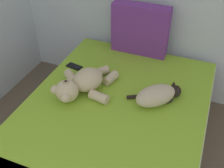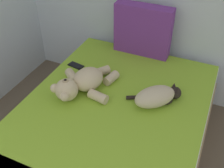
{
  "view_description": "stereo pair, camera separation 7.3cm",
  "coord_description": "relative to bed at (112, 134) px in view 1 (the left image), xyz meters",
  "views": [
    {
      "loc": [
        1.98,
        1.43,
        1.99
      ],
      "look_at": [
        1.33,
        3.08,
        0.6
      ],
      "focal_mm": 43.46,
      "sensor_mm": 36.0,
      "label": 1
    },
    {
      "loc": [
        2.05,
        1.46,
        1.99
      ],
      "look_at": [
        1.33,
        3.08,
        0.6
      ],
      "focal_mm": 43.46,
      "sensor_mm": 36.0,
      "label": 2
    }
  ],
  "objects": [
    {
      "name": "cat",
      "position": [
        0.3,
        0.22,
        0.35
      ],
      "size": [
        0.41,
        0.38,
        0.15
      ],
      "color": "#C6B293",
      "rests_on": "bed"
    },
    {
      "name": "bed",
      "position": [
        0.0,
        0.0,
        0.0
      ],
      "size": [
        1.44,
        1.98,
        0.54
      ],
      "color": "#9E7A56",
      "rests_on": "ground_plane"
    },
    {
      "name": "teddy_bear",
      "position": [
        -0.31,
        0.12,
        0.36
      ],
      "size": [
        0.5,
        0.61,
        0.2
      ],
      "color": "beige",
      "rests_on": "bed"
    },
    {
      "name": "patterned_cushion",
      "position": [
        -0.06,
        0.9,
        0.52
      ],
      "size": [
        0.55,
        0.14,
        0.49
      ],
      "color": "#72338C",
      "rests_on": "bed"
    },
    {
      "name": "cell_phone",
      "position": [
        -0.55,
        0.41,
        0.28
      ],
      "size": [
        0.16,
        0.1,
        0.01
      ],
      "color": "black",
      "rests_on": "bed"
    }
  ]
}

